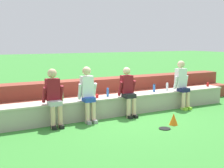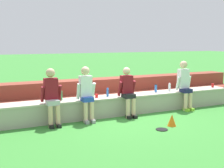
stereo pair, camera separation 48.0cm
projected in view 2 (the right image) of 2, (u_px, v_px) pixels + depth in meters
name	position (u px, v px, depth m)	size (l,w,h in m)	color
ground_plane	(125.00, 116.00, 8.11)	(80.00, 80.00, 0.00)	#388433
stone_seating_wall	(121.00, 104.00, 8.32)	(7.49, 0.60, 0.54)	#A8A08E
brick_bleachers	(105.00, 95.00, 9.37)	(9.97, 1.23, 0.87)	brown
person_far_left	(52.00, 95.00, 7.14)	(0.51, 0.54, 1.42)	#DBAD89
person_left_of_center	(86.00, 92.00, 7.51)	(0.49, 0.49, 1.43)	beige
person_center	(128.00, 91.00, 7.98)	(0.50, 0.52, 1.37)	beige
person_right_of_center	(185.00, 83.00, 8.82)	(0.50, 0.53, 1.48)	beige
water_bottle_mid_left	(156.00, 88.00, 8.80)	(0.07, 0.07, 0.24)	blue
water_bottle_near_right	(61.00, 95.00, 7.59)	(0.08, 0.08, 0.27)	green
water_bottle_mid_right	(170.00, 87.00, 9.01)	(0.07, 0.07, 0.25)	silver
water_bottle_center_gap	(108.00, 92.00, 8.11)	(0.06, 0.06, 0.24)	blue
plastic_cup_right_end	(213.00, 85.00, 9.71)	(0.08, 0.08, 0.13)	red
plastic_cup_left_end	(97.00, 96.00, 7.95)	(0.08, 0.08, 0.10)	red
frisbee	(162.00, 129.00, 6.86)	(0.28, 0.28, 0.02)	black
sports_cone	(172.00, 120.00, 7.15)	(0.22, 0.22, 0.29)	orange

